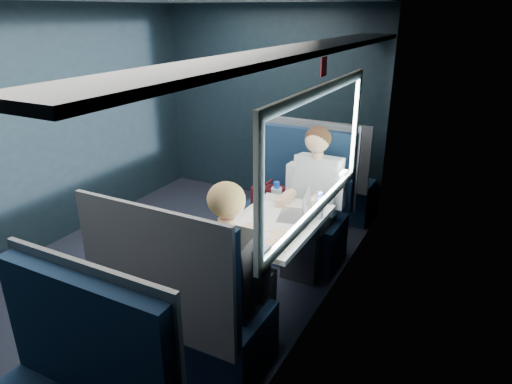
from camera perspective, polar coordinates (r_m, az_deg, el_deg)
The scene contains 12 objects.
ground at distance 4.30m, azimuth -10.85°, elevation -9.80°, with size 2.80×4.20×0.01m, color black.
room_shell at distance 3.74m, azimuth -12.18°, elevation 9.85°, with size 3.00×4.40×2.40m.
table at distance 3.49m, azimuth 1.94°, elevation -4.75°, with size 0.62×1.00×0.74m.
seat_bay_near at distance 4.38m, azimuth 4.61°, elevation -2.55°, with size 1.04×0.62×1.26m.
seat_bay_far at distance 3.06m, azimuth -8.73°, elevation -14.72°, with size 1.04×0.62×1.26m.
seat_row_front at distance 5.18m, azimuth 8.73°, elevation 1.09°, with size 1.04×0.51×1.16m.
man at distance 4.03m, azimuth 7.14°, elevation -0.27°, with size 0.53×0.56×1.32m.
woman at distance 2.88m, azimuth -3.02°, elevation -9.46°, with size 0.53×0.56×1.32m.
papers at distance 3.41m, azimuth 2.06°, elevation -3.89°, with size 0.51×0.74×0.01m, color white.
laptop at distance 3.48m, azimuth 5.56°, elevation -2.36°, with size 0.30×0.35×0.23m.
bottle_small at distance 3.50m, azimuth 7.94°, elevation -1.82°, with size 0.06×0.06×0.21m.
cup at distance 3.64m, azimuth 6.80°, elevation -1.60°, with size 0.07×0.07×0.09m, color white.
Camera 1 is at (2.37, -2.82, 2.22)m, focal length 32.00 mm.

